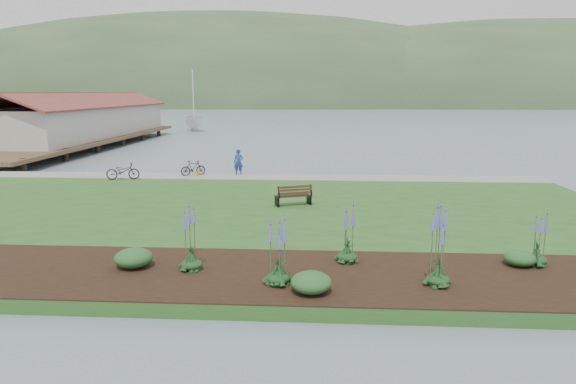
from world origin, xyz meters
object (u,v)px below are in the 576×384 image
sailboat (194,131)px  bicycle_a (123,171)px  park_bench (294,195)px  person (238,160)px

sailboat → bicycle_a: bearing=-104.7°
park_bench → sailboat: (-16.57, 49.10, -0.89)m
park_bench → sailboat: size_ratio=0.06×
person → sailboat: 42.71m
park_bench → sailboat: bearing=87.1°
park_bench → bicycle_a: size_ratio=0.90×
bicycle_a → sailboat: (-6.19, 42.71, -0.90)m
bicycle_a → sailboat: bearing=-3.2°
park_bench → sailboat: sailboat is taller
sailboat → person: bearing=-95.6°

